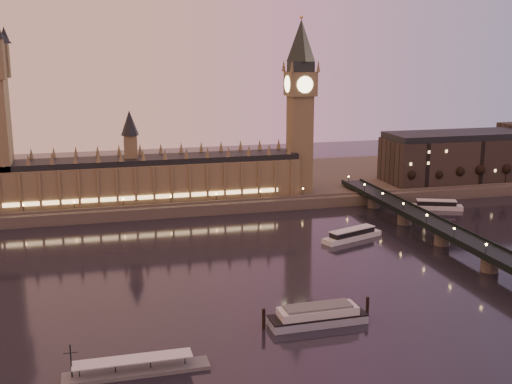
% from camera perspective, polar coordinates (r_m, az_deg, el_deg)
% --- Properties ---
extents(ground, '(700.00, 700.00, 0.00)m').
position_cam_1_polar(ground, '(267.64, 1.01, -7.41)').
color(ground, black).
rests_on(ground, ground).
extents(far_embankment, '(560.00, 130.00, 6.00)m').
position_cam_1_polar(far_embankment, '(427.85, -1.09, 0.74)').
color(far_embankment, '#423D35').
rests_on(far_embankment, ground).
extents(palace_of_westminster, '(180.00, 26.62, 52.00)m').
position_cam_1_polar(palace_of_westminster, '(370.60, -10.08, 1.60)').
color(palace_of_westminster, brown).
rests_on(palace_of_westminster, ground).
extents(big_ben, '(17.68, 17.68, 104.00)m').
position_cam_1_polar(big_ben, '(383.77, 3.96, 8.52)').
color(big_ben, brown).
rests_on(big_ben, ground).
extents(westminster_bridge, '(13.20, 260.00, 15.30)m').
position_cam_1_polar(westminster_bridge, '(302.53, 18.02, -4.55)').
color(westminster_bridge, black).
rests_on(westminster_bridge, ground).
extents(city_block, '(155.00, 45.00, 34.00)m').
position_cam_1_polar(city_block, '(461.54, 20.32, 3.26)').
color(city_block, black).
rests_on(city_block, ground).
extents(bare_tree_0, '(5.55, 5.55, 11.28)m').
position_cam_1_polar(bare_tree_0, '(407.80, 13.86, 1.40)').
color(bare_tree_0, black).
rests_on(bare_tree_0, ground).
extents(bare_tree_1, '(5.55, 5.55, 11.28)m').
position_cam_1_polar(bare_tree_1, '(415.59, 15.80, 1.50)').
color(bare_tree_1, black).
rests_on(bare_tree_1, ground).
extents(bare_tree_2, '(5.55, 5.55, 11.28)m').
position_cam_1_polar(bare_tree_2, '(423.85, 17.66, 1.59)').
color(bare_tree_2, black).
rests_on(bare_tree_2, ground).
extents(bare_tree_3, '(5.55, 5.55, 11.28)m').
position_cam_1_polar(bare_tree_3, '(432.53, 19.46, 1.67)').
color(bare_tree_3, black).
rests_on(bare_tree_3, ground).
extents(bare_tree_4, '(5.55, 5.55, 11.28)m').
position_cam_1_polar(bare_tree_4, '(441.62, 21.18, 1.76)').
color(bare_tree_4, black).
rests_on(bare_tree_4, ground).
extents(cruise_boat_a, '(33.98, 18.85, 5.38)m').
position_cam_1_polar(cruise_boat_a, '(318.50, 8.54, -3.77)').
color(cruise_boat_a, silver).
rests_on(cruise_boat_a, ground).
extents(cruise_boat_b, '(30.24, 17.63, 5.46)m').
position_cam_1_polar(cruise_boat_b, '(387.21, 15.73, -1.13)').
color(cruise_boat_b, silver).
rests_on(cruise_boat_b, ground).
extents(moored_barge, '(39.00, 10.12, 7.15)m').
position_cam_1_polar(moored_barge, '(223.35, 5.51, -10.87)').
color(moored_barge, '#8290A6').
rests_on(moored_barge, ground).
extents(pontoon_pier, '(42.15, 7.02, 11.24)m').
position_cam_1_polar(pontoon_pier, '(195.64, -10.61, -15.24)').
color(pontoon_pier, '#595B5E').
rests_on(pontoon_pier, ground).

